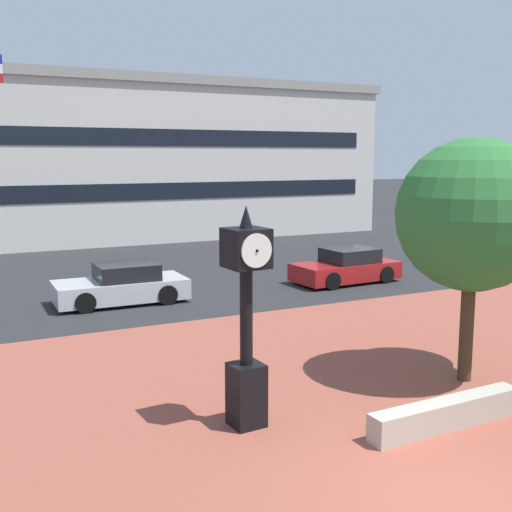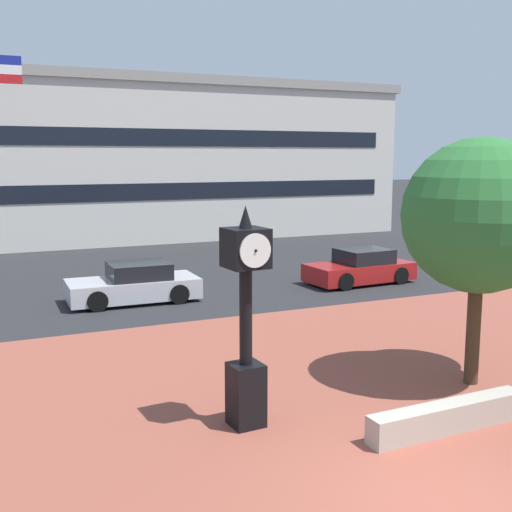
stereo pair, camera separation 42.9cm
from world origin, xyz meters
The scene contains 8 objects.
ground_plane centered at (0.00, 0.00, 0.00)m, with size 200.00×200.00×0.00m, color #262628.
plaza_brick_paving centered at (0.00, 3.25, 0.00)m, with size 44.00×14.50×0.01m, color brown.
planter_wall centered at (1.61, 1.72, 0.25)m, with size 3.20×0.40×0.50m, color #ADA393.
street_clock centered at (-1.47, 3.37, 1.89)m, with size 0.72×0.79×3.88m.
plaza_tree centered at (3.81, 3.46, 3.43)m, with size 3.37×3.14×5.08m.
car_street_near centered at (7.44, 13.21, 0.57)m, with size 4.11×2.08×1.28m.
car_street_mid centered at (-0.98, 13.64, 0.57)m, with size 4.20×2.03×1.28m.
civic_building centered at (4.75, 34.00, 4.51)m, with size 28.17×15.42×9.01m.
Camera 1 is at (-6.03, -6.11, 4.69)m, focal length 44.25 mm.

